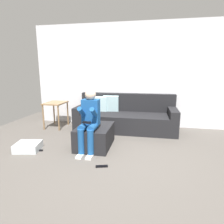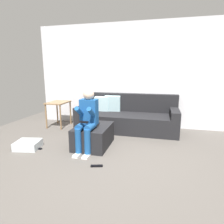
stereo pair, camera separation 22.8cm
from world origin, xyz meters
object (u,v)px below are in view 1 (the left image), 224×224
at_px(remote_near_ottoman, 102,166).
at_px(person_seated, 89,118).
at_px(couch_sectional, 125,117).
at_px(side_table, 56,106).
at_px(remote_by_storage_bin, 39,150).
at_px(storage_bin, 28,147).
at_px(ottoman, 95,136).

bearing_deg(remote_near_ottoman, person_seated, 106.17).
bearing_deg(remote_near_ottoman, couch_sectional, 70.76).
xyz_separation_m(couch_sectional, remote_near_ottoman, (-0.10, -1.99, -0.29)).
distance_m(side_table, remote_by_storage_bin, 1.61).
relative_size(storage_bin, side_table, 0.65).
bearing_deg(person_seated, remote_near_ottoman, -57.55).
bearing_deg(remote_near_ottoman, ottoman, 96.47).
distance_m(couch_sectional, remote_by_storage_bin, 2.14).
relative_size(couch_sectional, storage_bin, 5.66).
bearing_deg(side_table, remote_by_storage_bin, -75.20).
bearing_deg(couch_sectional, ottoman, -109.35).
distance_m(side_table, remote_near_ottoman, 2.51).
relative_size(ottoman, side_table, 1.30).
relative_size(couch_sectional, ottoman, 2.85).
bearing_deg(couch_sectional, storage_bin, -133.63).
relative_size(side_table, remote_near_ottoman, 3.51).
xyz_separation_m(storage_bin, remote_by_storage_bin, (0.20, 0.01, -0.06)).
xyz_separation_m(storage_bin, side_table, (-0.18, 1.48, 0.47)).
distance_m(storage_bin, remote_by_storage_bin, 0.21).
height_order(couch_sectional, storage_bin, couch_sectional).
bearing_deg(ottoman, couch_sectional, 70.65).
bearing_deg(storage_bin, side_table, 97.12).
bearing_deg(storage_bin, couch_sectional, 46.37).
relative_size(person_seated, side_table, 1.72).
height_order(side_table, remote_near_ottoman, side_table).
bearing_deg(ottoman, remote_by_storage_bin, -156.18).
height_order(person_seated, side_table, person_seated).
bearing_deg(ottoman, person_seated, -99.61).
bearing_deg(person_seated, side_table, 135.51).
height_order(side_table, remote_by_storage_bin, side_table).
bearing_deg(side_table, storage_bin, -82.88).
xyz_separation_m(ottoman, storage_bin, (-1.14, -0.42, -0.13)).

